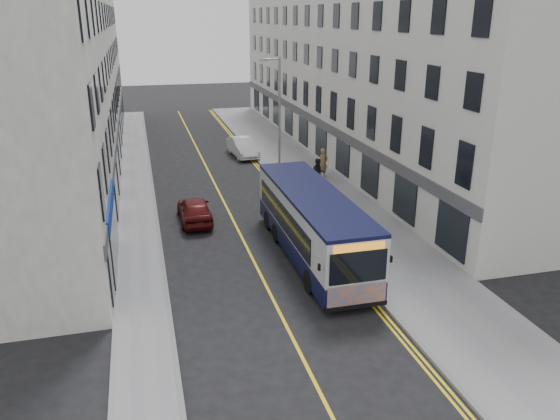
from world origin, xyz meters
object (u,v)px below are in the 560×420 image
pedestrian_far (318,173)px  bicycle (374,250)px  pedestrian_near (323,163)px  streetlamp (278,116)px  car_maroon (195,209)px  city_bus (312,223)px  car_white (243,147)px

pedestrian_far → bicycle: bearing=-92.9°
pedestrian_near → pedestrian_far: 2.55m
pedestrian_far → pedestrian_near: bearing=66.8°
streetlamp → car_maroon: (-6.17, -6.08, -3.69)m
pedestrian_near → car_maroon: (-9.27, -6.00, -0.40)m
bicycle → streetlamp: bearing=-18.0°
pedestrian_near → pedestrian_far: (-1.11, -2.30, -0.02)m
streetlamp → pedestrian_far: size_ratio=4.18×
pedestrian_far → streetlamp: bearing=132.6°
pedestrian_near → pedestrian_far: bearing=-139.1°
streetlamp → city_bus: streetlamp is taller
streetlamp → pedestrian_far: (1.99, -2.38, -3.30)m
city_bus → pedestrian_near: (4.62, 11.92, -0.60)m
streetlamp → pedestrian_near: streetlamp is taller
city_bus → pedestrian_far: (3.51, 9.62, -0.62)m
streetlamp → city_bus: 12.39m
city_bus → streetlamp: bearing=82.8°
bicycle → pedestrian_near: size_ratio=1.04×
car_maroon → city_bus: bearing=127.6°
car_maroon → pedestrian_far: bearing=-156.2°
pedestrian_near → streetlamp: bearing=155.2°
city_bus → car_white: bearing=88.4°
car_maroon → pedestrian_near: bearing=-147.6°
city_bus → bicycle: size_ratio=5.25×
pedestrian_far → car_maroon: 8.97m
pedestrian_near → pedestrian_far: pedestrian_near is taller
bicycle → pedestrian_far: size_ratio=1.07×
pedestrian_far → car_maroon: (-8.16, -3.70, -0.38)m
city_bus → car_white: 19.45m
pedestrian_near → car_white: pedestrian_near is taller
streetlamp → bicycle: streetlamp is taller
pedestrian_far → city_bus: bearing=-107.4°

